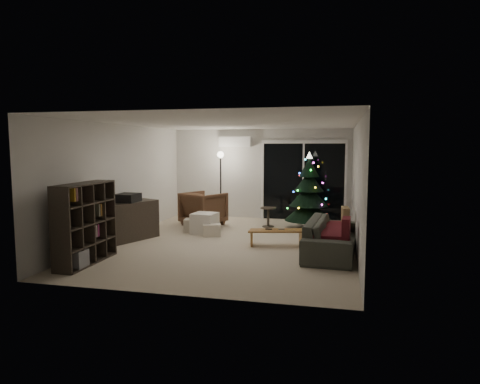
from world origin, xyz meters
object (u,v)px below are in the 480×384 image
object	(u,v)px
media_cabinet	(128,221)
coffee_table	(276,238)
christmas_tree	(309,191)
armchair	(203,208)
sofa	(332,237)
bookshelf	(77,223)

from	to	relation	value
media_cabinet	coffee_table	xyz separation A→B (m)	(3.19, 0.15, -0.25)
christmas_tree	coffee_table	bearing A→B (deg)	-103.83
christmas_tree	armchair	bearing A→B (deg)	-177.82
armchair	media_cabinet	bearing A→B (deg)	91.14
sofa	christmas_tree	xyz separation A→B (m)	(-0.61, 2.38, 0.62)
bookshelf	sofa	xyz separation A→B (m)	(4.30, 1.65, -0.38)
christmas_tree	sofa	bearing A→B (deg)	-75.65
coffee_table	christmas_tree	xyz separation A→B (m)	(0.50, 2.03, 0.77)
media_cabinet	bookshelf	bearing A→B (deg)	-67.69
sofa	coffee_table	size ratio (longest dim) A/B	2.07
sofa	bookshelf	bearing A→B (deg)	115.06
bookshelf	armchair	xyz separation A→B (m)	(1.02, 3.93, -0.27)
bookshelf	sofa	world-z (taller)	bookshelf
armchair	coffee_table	world-z (taller)	armchair
media_cabinet	armchair	bearing A→B (deg)	86.15
armchair	sofa	size ratio (longest dim) A/B	0.43
bookshelf	sofa	bearing A→B (deg)	1.86
bookshelf	coffee_table	size ratio (longest dim) A/B	1.30
bookshelf	media_cabinet	distance (m)	1.87
sofa	christmas_tree	distance (m)	2.53
armchair	bookshelf	bearing A→B (deg)	102.70
armchair	christmas_tree	distance (m)	2.72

